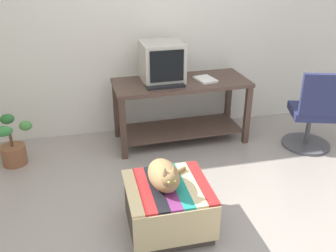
{
  "coord_description": "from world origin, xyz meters",
  "views": [
    {
      "loc": [
        -0.65,
        -2.14,
        2.01
      ],
      "look_at": [
        0.06,
        0.85,
        0.55
      ],
      "focal_mm": 40.32,
      "sensor_mm": 36.0,
      "label": 1
    }
  ],
  "objects": [
    {
      "name": "book",
      "position": [
        0.64,
        1.56,
        0.72
      ],
      "size": [
        0.23,
        0.28,
        0.02
      ],
      "primitive_type": "cube",
      "rotation": [
        0.0,
        0.0,
        0.21
      ],
      "color": "white",
      "rests_on": "desk"
    },
    {
      "name": "tv_monitor",
      "position": [
        0.18,
        1.67,
        0.91
      ],
      "size": [
        0.44,
        0.43,
        0.41
      ],
      "rotation": [
        0.0,
        0.0,
        0.03
      ],
      "color": "#BCB7A8",
      "rests_on": "desk"
    },
    {
      "name": "back_wall",
      "position": [
        0.0,
        2.05,
        1.3
      ],
      "size": [
        8.0,
        0.1,
        2.6
      ],
      "primitive_type": "cube",
      "color": "silver",
      "rests_on": "ground_plane"
    },
    {
      "name": "ground_plane",
      "position": [
        0.0,
        0.0,
        0.0
      ],
      "size": [
        14.0,
        14.0,
        0.0
      ],
      "primitive_type": "plane",
      "color": "#9E9389"
    },
    {
      "name": "keyboard",
      "position": [
        0.17,
        1.46,
        0.72
      ],
      "size": [
        0.4,
        0.16,
        0.02
      ],
      "primitive_type": "cube",
      "rotation": [
        0.0,
        0.0,
        0.03
      ],
      "color": "black",
      "rests_on": "desk"
    },
    {
      "name": "desk",
      "position": [
        0.38,
        1.6,
        0.48
      ],
      "size": [
        1.47,
        0.65,
        0.7
      ],
      "rotation": [
        0.0,
        0.0,
        0.03
      ],
      "color": "#4C382D",
      "rests_on": "ground_plane"
    },
    {
      "name": "ottoman_with_blanket",
      "position": [
        -0.11,
        0.16,
        0.2
      ],
      "size": [
        0.63,
        0.61,
        0.39
      ],
      "color": "#4C4238",
      "rests_on": "ground_plane"
    },
    {
      "name": "cat",
      "position": [
        -0.14,
        0.15,
        0.49
      ],
      "size": [
        0.35,
        0.4,
        0.25
      ],
      "rotation": [
        0.0,
        0.0,
        0.08
      ],
      "color": "#9E7A4C",
      "rests_on": "ottoman_with_blanket"
    },
    {
      "name": "potted_plant",
      "position": [
        -1.41,
        1.47,
        0.24
      ],
      "size": [
        0.42,
        0.4,
        0.64
      ],
      "color": "brown",
      "rests_on": "ground_plane"
    },
    {
      "name": "office_chair",
      "position": [
        1.69,
        1.08,
        0.39
      ],
      "size": [
        0.53,
        0.53,
        0.89
      ],
      "rotation": [
        0.0,
        0.0,
        2.83
      ],
      "color": "#4C4C51",
      "rests_on": "ground_plane"
    }
  ]
}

